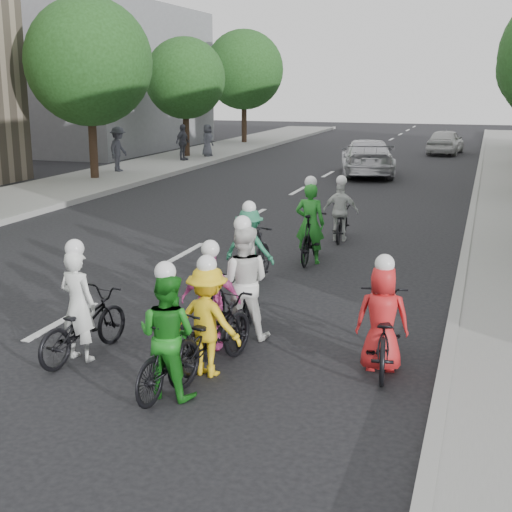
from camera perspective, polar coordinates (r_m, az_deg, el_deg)
The scene contains 22 objects.
ground at distance 12.01m, azimuth -15.24°, elevation -5.05°, with size 120.00×120.00×0.00m, color black.
sidewalk_left at distance 24.47m, azimuth -18.30°, elevation 4.35°, with size 4.00×80.00×0.15m, color gray.
curb_left at distance 23.38m, azimuth -14.42°, elevation 4.24°, with size 0.18×80.00×0.18m, color #999993.
curb_right at distance 19.80m, azimuth 16.75°, elevation 2.43°, with size 0.18×80.00×0.18m, color #999993.
bldg_sw at distance 43.63m, azimuth -13.23°, elevation 13.67°, with size 10.00×14.00×8.00m, color slate.
tree_l_3 at distance 28.48m, azimuth -13.24°, elevation 14.88°, with size 4.80×4.80×6.93m.
tree_l_4 at distance 36.49m, azimuth -5.70°, elevation 13.96°, with size 4.00×4.00×5.97m.
tree_l_5 at distance 44.89m, azimuth -0.97°, elevation 14.67°, with size 4.80×4.80×6.93m.
cyclist_0 at distance 10.24m, azimuth -13.76°, elevation -4.94°, with size 0.92×1.84×1.72m.
cyclist_1 at distance 8.85m, azimuth -6.96°, elevation -7.05°, with size 0.82×1.65×1.71m.
cyclist_2 at distance 9.44m, azimuth -3.73°, elevation -5.90°, with size 1.05×2.02×1.63m.
cyclist_3 at distance 10.30m, azimuth -3.47°, elevation -4.13°, with size 0.92×1.85×1.62m.
cyclist_4 at distance 9.74m, azimuth 10.09°, elevation -5.67°, with size 0.88×1.93×1.60m.
cyclist_5 at distance 15.24m, azimuth 4.39°, elevation 1.90°, with size 0.64×1.82×1.87m.
cyclist_6 at distance 10.74m, azimuth -0.97°, elevation -3.04°, with size 0.94×1.81×1.88m.
cyclist_7 at distance 13.37m, azimuth -0.47°, elevation 0.25°, with size 1.01×1.91×1.65m.
cyclist_8 at distance 17.49m, azimuth 6.81°, elevation 3.02°, with size 0.87×1.62×1.61m.
follow_car_lead at distance 30.16m, azimuth 8.89°, elevation 7.81°, with size 2.09×5.15×1.49m, color silver.
follow_car_trail at distance 40.13m, azimuth 14.92°, elevation 8.84°, with size 1.59×3.95×1.35m, color silver.
spectator_0 at distance 30.45m, azimuth -10.95°, elevation 8.40°, with size 1.20×0.69×1.85m, color #43444F.
spectator_1 at distance 34.47m, azimuth -5.89°, elevation 9.04°, with size 1.00×0.41×1.70m, color #43444E.
spectator_2 at distance 36.26m, azimuth -3.91°, elevation 9.22°, with size 0.78×0.51×1.59m, color #4D4F5A.
Camera 1 is at (6.38, -9.45, 3.76)m, focal length 50.00 mm.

